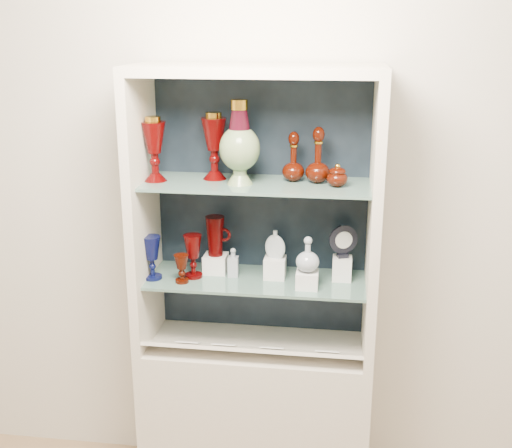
# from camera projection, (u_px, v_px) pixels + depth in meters

# --- Properties ---
(wall_back) EXTENTS (3.50, 0.02, 2.80)m
(wall_back) POSITION_uv_depth(u_px,v_px,m) (263.00, 188.00, 2.83)
(wall_back) COLOR beige
(wall_back) RESTS_ON ground
(cabinet_base) EXTENTS (1.00, 0.40, 0.75)m
(cabinet_base) POSITION_uv_depth(u_px,v_px,m) (256.00, 418.00, 2.92)
(cabinet_base) COLOR beige
(cabinet_base) RESTS_ON ground
(cabinet_back_panel) EXTENTS (0.98, 0.02, 1.15)m
(cabinet_back_panel) POSITION_uv_depth(u_px,v_px,m) (262.00, 206.00, 2.82)
(cabinet_back_panel) COLOR black
(cabinet_back_panel) RESTS_ON cabinet_base
(cabinet_side_left) EXTENTS (0.04, 0.40, 1.15)m
(cabinet_side_left) POSITION_uv_depth(u_px,v_px,m) (143.00, 214.00, 2.70)
(cabinet_side_left) COLOR beige
(cabinet_side_left) RESTS_ON cabinet_base
(cabinet_side_right) EXTENTS (0.04, 0.40, 1.15)m
(cabinet_side_right) POSITION_uv_depth(u_px,v_px,m) (374.00, 223.00, 2.58)
(cabinet_side_right) COLOR beige
(cabinet_side_right) RESTS_ON cabinet_base
(cabinet_top_cap) EXTENTS (1.00, 0.40, 0.04)m
(cabinet_top_cap) POSITION_uv_depth(u_px,v_px,m) (256.00, 70.00, 2.47)
(cabinet_top_cap) COLOR beige
(cabinet_top_cap) RESTS_ON cabinet_side_left
(shelf_lower) EXTENTS (0.92, 0.34, 0.01)m
(shelf_lower) POSITION_uv_depth(u_px,v_px,m) (257.00, 280.00, 2.74)
(shelf_lower) COLOR slate
(shelf_lower) RESTS_ON cabinet_side_left
(shelf_upper) EXTENTS (0.92, 0.34, 0.01)m
(shelf_upper) POSITION_uv_depth(u_px,v_px,m) (257.00, 184.00, 2.62)
(shelf_upper) COLOR slate
(shelf_upper) RESTS_ON cabinet_side_left
(label_ledge) EXTENTS (0.92, 0.17, 0.09)m
(label_ledge) POSITION_uv_depth(u_px,v_px,m) (252.00, 350.00, 2.70)
(label_ledge) COLOR beige
(label_ledge) RESTS_ON cabinet_base
(label_card_0) EXTENTS (0.10, 0.06, 0.03)m
(label_card_0) POSITION_uv_depth(u_px,v_px,m) (272.00, 348.00, 2.68)
(label_card_0) COLOR white
(label_card_0) RESTS_ON label_ledge
(label_card_1) EXTENTS (0.10, 0.06, 0.03)m
(label_card_1) POSITION_uv_depth(u_px,v_px,m) (188.00, 342.00, 2.73)
(label_card_1) COLOR white
(label_card_1) RESTS_ON label_ledge
(label_card_2) EXTENTS (0.10, 0.06, 0.03)m
(label_card_2) POSITION_uv_depth(u_px,v_px,m) (327.00, 351.00, 2.65)
(label_card_2) COLOR white
(label_card_2) RESTS_ON label_ledge
(label_card_3) EXTENTS (0.10, 0.06, 0.03)m
(label_card_3) POSITION_uv_depth(u_px,v_px,m) (224.00, 345.00, 2.71)
(label_card_3) COLOR white
(label_card_3) RESTS_ON label_ledge
(pedestal_lamp_left) EXTENTS (0.12, 0.12, 0.27)m
(pedestal_lamp_left) POSITION_uv_depth(u_px,v_px,m) (154.00, 149.00, 2.61)
(pedestal_lamp_left) COLOR #440302
(pedestal_lamp_left) RESTS_ON shelf_upper
(pedestal_lamp_right) EXTENTS (0.14, 0.14, 0.28)m
(pedestal_lamp_right) POSITION_uv_depth(u_px,v_px,m) (214.00, 146.00, 2.65)
(pedestal_lamp_right) COLOR #440302
(pedestal_lamp_right) RESTS_ON shelf_upper
(enamel_urn) EXTENTS (0.19, 0.19, 0.34)m
(enamel_urn) POSITION_uv_depth(u_px,v_px,m) (240.00, 142.00, 2.55)
(enamel_urn) COLOR #0A481C
(enamel_urn) RESTS_ON shelf_upper
(ruby_decanter_a) EXTENTS (0.13, 0.13, 0.26)m
(ruby_decanter_a) POSITION_uv_depth(u_px,v_px,m) (318.00, 152.00, 2.58)
(ruby_decanter_a) COLOR #3C0E03
(ruby_decanter_a) RESTS_ON shelf_upper
(ruby_decanter_b) EXTENTS (0.11, 0.11, 0.22)m
(ruby_decanter_b) POSITION_uv_depth(u_px,v_px,m) (294.00, 155.00, 2.61)
(ruby_decanter_b) COLOR #3C0E03
(ruby_decanter_b) RESTS_ON shelf_upper
(lidded_bowl) EXTENTS (0.10, 0.10, 0.10)m
(lidded_bowl) POSITION_uv_depth(u_px,v_px,m) (337.00, 175.00, 2.54)
(lidded_bowl) COLOR #3C0E03
(lidded_bowl) RESTS_ON shelf_upper
(cobalt_goblet) EXTENTS (0.10, 0.10, 0.19)m
(cobalt_goblet) POSITION_uv_depth(u_px,v_px,m) (152.00, 258.00, 2.71)
(cobalt_goblet) COLOR #0A0E3C
(cobalt_goblet) RESTS_ON shelf_lower
(ruby_goblet_tall) EXTENTS (0.08, 0.08, 0.19)m
(ruby_goblet_tall) POSITION_uv_depth(u_px,v_px,m) (193.00, 256.00, 2.73)
(ruby_goblet_tall) COLOR #440302
(ruby_goblet_tall) RESTS_ON shelf_lower
(ruby_goblet_small) EXTENTS (0.08, 0.08, 0.12)m
(ruby_goblet_small) POSITION_uv_depth(u_px,v_px,m) (182.00, 269.00, 2.68)
(ruby_goblet_small) COLOR #3C0E03
(ruby_goblet_small) RESTS_ON shelf_lower
(riser_ruby_pitcher) EXTENTS (0.10, 0.10, 0.08)m
(riser_ruby_pitcher) POSITION_uv_depth(u_px,v_px,m) (216.00, 263.00, 2.80)
(riser_ruby_pitcher) COLOR silver
(riser_ruby_pitcher) RESTS_ON shelf_lower
(ruby_pitcher) EXTENTS (0.14, 0.10, 0.17)m
(ruby_pitcher) POSITION_uv_depth(u_px,v_px,m) (215.00, 236.00, 2.76)
(ruby_pitcher) COLOR #440302
(ruby_pitcher) RESTS_ON riser_ruby_pitcher
(clear_square_bottle) EXTENTS (0.05, 0.05, 0.13)m
(clear_square_bottle) POSITION_uv_depth(u_px,v_px,m) (233.00, 262.00, 2.75)
(clear_square_bottle) COLOR #939DA8
(clear_square_bottle) RESTS_ON shelf_lower
(riser_flat_flask) EXTENTS (0.09, 0.09, 0.09)m
(riser_flat_flask) POSITION_uv_depth(u_px,v_px,m) (275.00, 268.00, 2.74)
(riser_flat_flask) COLOR silver
(riser_flat_flask) RESTS_ON shelf_lower
(flat_flask) EXTENTS (0.10, 0.05, 0.13)m
(flat_flask) POSITION_uv_depth(u_px,v_px,m) (275.00, 244.00, 2.71)
(flat_flask) COLOR silver
(flat_flask) RESTS_ON riser_flat_flask
(riser_clear_round_decanter) EXTENTS (0.09, 0.09, 0.07)m
(riser_clear_round_decanter) POSITION_uv_depth(u_px,v_px,m) (307.00, 280.00, 2.63)
(riser_clear_round_decanter) COLOR silver
(riser_clear_round_decanter) RESTS_ON shelf_lower
(clear_round_decanter) EXTENTS (0.10, 0.10, 0.14)m
(clear_round_decanter) POSITION_uv_depth(u_px,v_px,m) (308.00, 255.00, 2.60)
(clear_round_decanter) COLOR #939DA8
(clear_round_decanter) RESTS_ON riser_clear_round_decanter
(riser_cameo_medallion) EXTENTS (0.08, 0.08, 0.10)m
(riser_cameo_medallion) POSITION_uv_depth(u_px,v_px,m) (342.00, 268.00, 2.72)
(riser_cameo_medallion) COLOR silver
(riser_cameo_medallion) RESTS_ON shelf_lower
(cameo_medallion) EXTENTS (0.13, 0.08, 0.14)m
(cameo_medallion) POSITION_uv_depth(u_px,v_px,m) (343.00, 241.00, 2.68)
(cameo_medallion) COLOR black
(cameo_medallion) RESTS_ON riser_cameo_medallion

